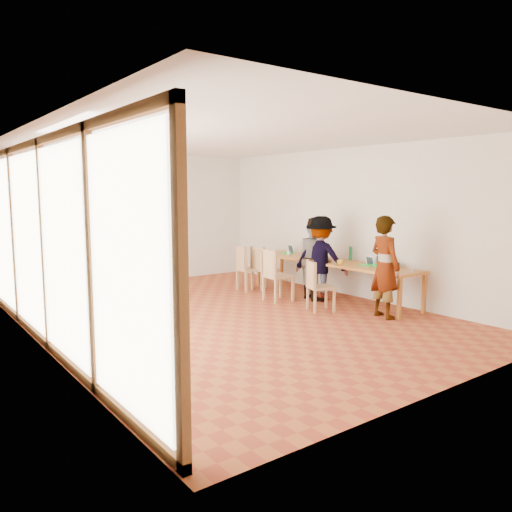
% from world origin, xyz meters
% --- Properties ---
extents(ground, '(8.00, 8.00, 0.00)m').
position_xyz_m(ground, '(0.00, 0.00, 0.00)').
color(ground, '#A14F27').
rests_on(ground, ground).
extents(wall_back, '(6.00, 0.10, 3.00)m').
position_xyz_m(wall_back, '(0.00, 4.00, 1.50)').
color(wall_back, beige).
rests_on(wall_back, ground).
extents(wall_front, '(6.00, 0.10, 3.00)m').
position_xyz_m(wall_front, '(0.00, -4.00, 1.50)').
color(wall_front, beige).
rests_on(wall_front, ground).
extents(wall_right, '(0.10, 8.00, 3.00)m').
position_xyz_m(wall_right, '(3.00, 0.00, 1.50)').
color(wall_right, beige).
rests_on(wall_right, ground).
extents(window_wall, '(0.10, 8.00, 3.00)m').
position_xyz_m(window_wall, '(-2.96, 0.00, 1.50)').
color(window_wall, white).
rests_on(window_wall, ground).
extents(ceiling, '(6.00, 8.00, 0.04)m').
position_xyz_m(ceiling, '(0.00, 0.00, 3.02)').
color(ceiling, white).
rests_on(ceiling, wall_back).
extents(communal_table, '(0.80, 4.00, 0.75)m').
position_xyz_m(communal_table, '(2.50, 0.13, 0.70)').
color(communal_table, '#C0742A').
rests_on(communal_table, ground).
extents(side_table, '(0.90, 0.90, 0.75)m').
position_xyz_m(side_table, '(-1.28, 2.53, 0.67)').
color(side_table, '#C0742A').
rests_on(side_table, ground).
extents(chair_near, '(0.55, 0.55, 0.48)m').
position_xyz_m(chair_near, '(1.44, -0.56, 0.55)').
color(chair_near, tan).
rests_on(chair_near, ground).
extents(chair_mid, '(0.51, 0.51, 0.54)m').
position_xyz_m(chair_mid, '(1.35, 0.52, 0.63)').
color(chair_mid, tan).
rests_on(chair_mid, ground).
extents(chair_far, '(0.50, 0.50, 0.52)m').
position_xyz_m(chair_far, '(1.51, 1.70, 0.59)').
color(chair_far, tan).
rests_on(chair_far, ground).
extents(chair_empty, '(0.46, 0.46, 0.51)m').
position_xyz_m(chair_empty, '(1.79, 1.49, 0.59)').
color(chair_empty, tan).
rests_on(chair_empty, ground).
extents(chair_spare, '(0.47, 0.47, 0.50)m').
position_xyz_m(chair_spare, '(-1.65, 1.45, 0.58)').
color(chair_spare, tan).
rests_on(chair_spare, ground).
extents(person_near, '(0.52, 0.69, 1.73)m').
position_xyz_m(person_near, '(2.06, -1.57, 0.86)').
color(person_near, gray).
rests_on(person_near, ground).
extents(person_mid, '(0.81, 0.93, 1.62)m').
position_xyz_m(person_mid, '(2.15, 0.22, 0.81)').
color(person_mid, gray).
rests_on(person_mid, ground).
extents(person_far, '(1.00, 1.23, 1.65)m').
position_xyz_m(person_far, '(2.14, 0.05, 0.83)').
color(person_far, gray).
rests_on(person_far, ground).
extents(laptop_near, '(0.25, 0.28, 0.21)m').
position_xyz_m(laptop_near, '(2.69, -0.95, 0.81)').
color(laptop_near, green).
rests_on(laptop_near, communal_table).
extents(laptop_mid, '(0.20, 0.23, 0.18)m').
position_xyz_m(laptop_mid, '(2.58, -0.78, 0.80)').
color(laptop_mid, green).
rests_on(laptop_mid, communal_table).
extents(laptop_far, '(0.26, 0.28, 0.21)m').
position_xyz_m(laptop_far, '(2.58, 1.50, 0.81)').
color(laptop_far, green).
rests_on(laptop_far, communal_table).
extents(yellow_mug, '(0.12, 0.12, 0.09)m').
position_xyz_m(yellow_mug, '(2.22, -0.40, 0.80)').
color(yellow_mug, gold).
rests_on(yellow_mug, communal_table).
extents(green_bottle, '(0.07, 0.07, 0.28)m').
position_xyz_m(green_bottle, '(2.82, -0.10, 0.89)').
color(green_bottle, '#16743A').
rests_on(green_bottle, communal_table).
extents(clear_glass, '(0.07, 0.07, 0.09)m').
position_xyz_m(clear_glass, '(2.42, 1.34, 0.80)').
color(clear_glass, silver).
rests_on(clear_glass, communal_table).
extents(condiment_cup, '(0.08, 0.08, 0.06)m').
position_xyz_m(condiment_cup, '(2.55, -1.73, 0.78)').
color(condiment_cup, white).
rests_on(condiment_cup, communal_table).
extents(pink_phone, '(0.05, 0.10, 0.01)m').
position_xyz_m(pink_phone, '(2.67, 0.24, 0.76)').
color(pink_phone, '#F44470').
rests_on(pink_phone, communal_table).
extents(black_pouch, '(0.16, 0.26, 0.09)m').
position_xyz_m(black_pouch, '(2.75, -1.15, 0.80)').
color(black_pouch, black).
rests_on(black_pouch, communal_table).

